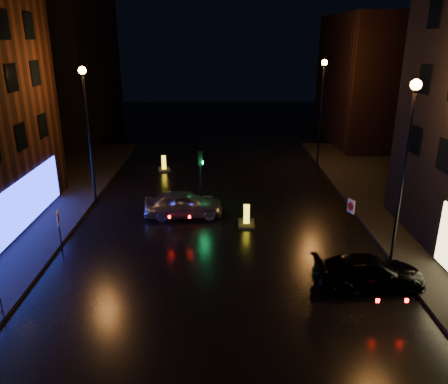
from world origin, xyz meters
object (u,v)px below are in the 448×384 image
at_px(bollard_far, 164,167).
at_px(dark_sedan, 369,272).
at_px(traffic_signal, 201,197).
at_px(silver_hatchback, 184,204).
at_px(road_sign_right, 351,210).
at_px(road_sign_left, 58,222).
at_px(bollard_near, 246,220).

bearing_deg(bollard_far, dark_sedan, -70.54).
bearing_deg(dark_sedan, traffic_signal, 34.27).
distance_m(silver_hatchback, road_sign_right, 9.36).
bearing_deg(dark_sedan, road_sign_left, 74.26).
relative_size(bollard_near, bollard_far, 0.91).
height_order(silver_hatchback, dark_sedan, silver_hatchback).
distance_m(traffic_signal, road_sign_right, 9.44).
distance_m(dark_sedan, bollard_near, 8.04).
relative_size(silver_hatchback, dark_sedan, 0.97).
height_order(bollard_far, road_sign_left, road_sign_left).
distance_m(road_sign_left, road_sign_right, 14.41).
bearing_deg(bollard_near, silver_hatchback, 161.57).
height_order(silver_hatchback, bollard_near, silver_hatchback).
distance_m(bollard_near, road_sign_left, 9.84).
bearing_deg(road_sign_left, road_sign_right, -7.27).
bearing_deg(road_sign_left, traffic_signal, 32.30).
relative_size(bollard_far, road_sign_left, 0.68).
distance_m(silver_hatchback, road_sign_left, 7.28).
xyz_separation_m(bollard_near, road_sign_right, (5.19, -1.85, 1.37)).
bearing_deg(traffic_signal, road_sign_right, -33.02).
distance_m(bollard_far, road_sign_right, 16.79).
height_order(dark_sedan, road_sign_right, road_sign_right).
distance_m(traffic_signal, road_sign_left, 9.32).
height_order(traffic_signal, bollard_near, traffic_signal).
relative_size(silver_hatchback, road_sign_left, 2.04).
xyz_separation_m(silver_hatchback, dark_sedan, (8.33, -7.76, -0.09)).
distance_m(dark_sedan, bollard_far, 20.19).
relative_size(road_sign_left, road_sign_right, 1.02).
bearing_deg(bollard_near, road_sign_right, -18.51).
bearing_deg(bollard_near, dark_sedan, -52.69).
xyz_separation_m(silver_hatchback, road_sign_right, (8.78, -3.13, 0.86)).
bearing_deg(traffic_signal, bollard_far, 113.42).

